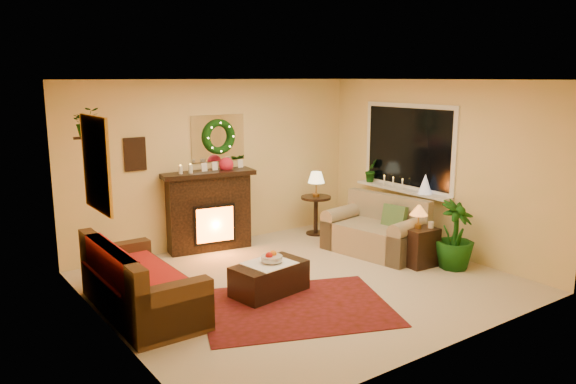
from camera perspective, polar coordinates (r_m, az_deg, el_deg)
floor at (r=7.42m, az=1.59°, el=-9.18°), size 5.00×5.00×0.00m
ceiling at (r=6.94m, az=1.71°, el=11.33°), size 5.00×5.00×0.00m
wall_back at (r=8.94m, az=-7.11°, el=2.93°), size 5.00×5.00×0.00m
wall_front at (r=5.49m, az=16.00°, el=-2.90°), size 5.00×5.00×0.00m
wall_left at (r=5.93m, az=-17.99°, el=-1.95°), size 4.50×4.50×0.00m
wall_right at (r=8.78m, az=14.78°, el=2.49°), size 4.50×4.50×0.00m
area_rug at (r=6.66m, az=0.83°, el=-11.63°), size 2.59×2.29×0.01m
sofa at (r=6.63m, az=-14.63°, el=-8.18°), size 0.85×1.91×0.82m
red_throw at (r=6.72m, az=-15.42°, el=-7.72°), size 0.81×1.32×0.02m
fireplace at (r=8.76m, az=-8.12°, el=-2.28°), size 1.31×0.60×1.16m
poinsettia at (r=8.75m, az=-6.30°, el=2.77°), size 0.23×0.23×0.23m
mantel_candle_a at (r=8.44m, az=-10.85°, el=2.03°), size 0.06×0.06×0.18m
mantel_candle_b at (r=8.47m, az=-9.87°, el=2.10°), size 0.07×0.07×0.20m
mantel_mirror at (r=8.87m, az=-7.11°, el=5.47°), size 0.92×0.02×0.72m
wreath at (r=8.83m, az=-6.99°, el=5.58°), size 0.55×0.11×0.55m
wall_art at (r=8.33m, az=-15.28°, el=3.73°), size 0.32×0.03×0.48m
gold_mirror at (r=6.14m, az=-18.93°, el=2.71°), size 0.03×0.84×1.00m
hanging_plant at (r=6.87m, az=-19.76°, el=5.39°), size 0.33×0.28×0.36m
loveseat at (r=8.61m, az=8.83°, el=-3.42°), size 1.10×1.60×0.85m
window_frame at (r=9.10m, az=12.14°, el=4.50°), size 0.03×1.86×1.36m
window_glass at (r=9.08m, az=12.07°, el=4.50°), size 0.02×1.70×1.22m
window_sill at (r=9.13m, az=11.51°, el=0.23°), size 0.22×1.86×0.04m
mini_tree at (r=8.77m, az=13.77°, el=0.80°), size 0.21×0.21×0.31m
sill_plant at (r=9.59m, az=8.45°, el=2.18°), size 0.28×0.22×0.51m
side_table_round at (r=9.54m, az=2.84°, el=-2.41°), size 0.52×0.52×0.66m
lamp_cream at (r=9.42m, az=2.89°, el=0.86°), size 0.28×0.28×0.43m
end_table_square at (r=8.22m, az=13.07°, el=-5.41°), size 0.48×0.48×0.55m
lamp_tiffany at (r=8.07m, az=13.13°, el=-2.23°), size 0.25×0.25×0.37m
coffee_table at (r=7.00m, az=-1.91°, el=-8.66°), size 0.99×0.64×0.39m
fruit_bowl at (r=6.93m, az=-1.66°, el=-6.75°), size 0.26×0.26×0.06m
floor_palm at (r=8.16m, az=16.61°, el=-4.42°), size 1.83×1.83×2.87m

